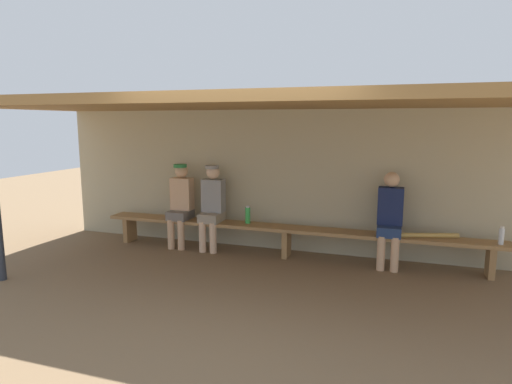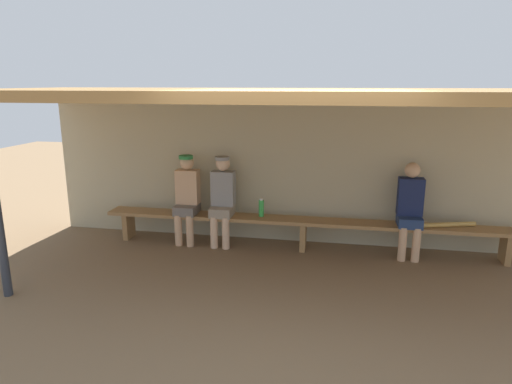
# 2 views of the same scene
# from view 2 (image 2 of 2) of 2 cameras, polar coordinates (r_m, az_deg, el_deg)

# --- Properties ---
(ground_plane) EXTENTS (24.00, 24.00, 0.00)m
(ground_plane) POSITION_cam_2_polar(r_m,az_deg,el_deg) (5.29, 4.55, -13.21)
(ground_plane) COLOR brown
(back_wall) EXTENTS (8.00, 0.20, 2.20)m
(back_wall) POSITION_cam_2_polar(r_m,az_deg,el_deg) (6.83, 6.52, 2.75)
(back_wall) COLOR #B7AD8C
(back_wall) RESTS_ON ground
(dugout_roof) EXTENTS (8.00, 2.80, 0.12)m
(dugout_roof) POSITION_cam_2_polar(r_m,az_deg,el_deg) (5.41, 5.83, 12.27)
(dugout_roof) COLOR olive
(dugout_roof) RESTS_ON back_wall
(bench) EXTENTS (6.00, 0.36, 0.46)m
(bench) POSITION_cam_2_polar(r_m,az_deg,el_deg) (6.57, 6.07, -4.10)
(bench) COLOR #9E7547
(bench) RESTS_ON ground
(player_leftmost) EXTENTS (0.34, 0.42, 1.34)m
(player_leftmost) POSITION_cam_2_polar(r_m,az_deg,el_deg) (6.67, -4.30, -0.58)
(player_leftmost) COLOR gray
(player_leftmost) RESTS_ON ground
(player_near_post) EXTENTS (0.34, 0.42, 1.34)m
(player_near_post) POSITION_cam_2_polar(r_m,az_deg,el_deg) (6.83, -8.80, -0.36)
(player_near_post) COLOR slate
(player_near_post) RESTS_ON ground
(player_in_white) EXTENTS (0.34, 0.42, 1.34)m
(player_in_white) POSITION_cam_2_polar(r_m,az_deg,el_deg) (6.54, 19.05, -1.76)
(player_in_white) COLOR navy
(player_in_white) RESTS_ON ground
(water_bottle_blue) EXTENTS (0.08, 0.08, 0.27)m
(water_bottle_blue) POSITION_cam_2_polar(r_m,az_deg,el_deg) (6.63, 0.68, -2.04)
(water_bottle_blue) COLOR green
(water_bottle_blue) RESTS_ON bench
(baseball_bat) EXTENTS (0.87, 0.31, 0.07)m
(baseball_bat) POSITION_cam_2_polar(r_m,az_deg,el_deg) (6.69, 22.91, -3.87)
(baseball_bat) COLOR tan
(baseball_bat) RESTS_ON bench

